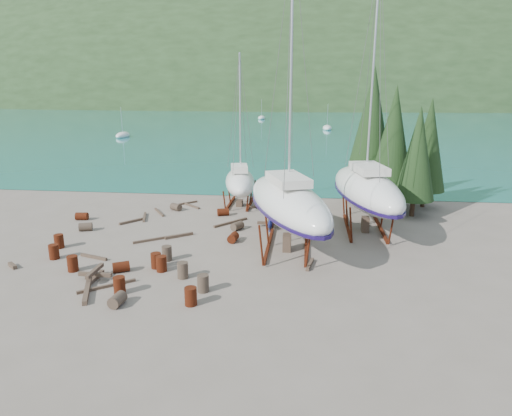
# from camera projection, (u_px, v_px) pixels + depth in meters

# --- Properties ---
(ground) EXTENTS (600.00, 600.00, 0.00)m
(ground) POSITION_uv_depth(u_px,v_px,m) (210.00, 254.00, 27.70)
(ground) COLOR #695E53
(ground) RESTS_ON ground
(bay_water) EXTENTS (700.00, 700.00, 0.00)m
(bay_water) POSITION_uv_depth(u_px,v_px,m) (301.00, 98.00, 329.69)
(bay_water) COLOR #1A827D
(bay_water) RESTS_ON ground
(far_hill) EXTENTS (800.00, 360.00, 110.00)m
(far_hill) POSITION_uv_depth(u_px,v_px,m) (301.00, 98.00, 334.49)
(far_hill) COLOR #21351A
(far_hill) RESTS_ON ground
(far_house_left) EXTENTS (6.60, 5.60, 5.60)m
(far_house_left) POSITION_uv_depth(u_px,v_px,m) (169.00, 100.00, 215.60)
(far_house_left) COLOR beige
(far_house_left) RESTS_ON ground
(far_house_center) EXTENTS (6.60, 5.60, 5.60)m
(far_house_center) POSITION_uv_depth(u_px,v_px,m) (253.00, 100.00, 211.26)
(far_house_center) COLOR beige
(far_house_center) RESTS_ON ground
(far_house_right) EXTENTS (6.60, 5.60, 5.60)m
(far_house_right) POSITION_uv_depth(u_px,v_px,m) (363.00, 100.00, 205.83)
(far_house_right) COLOR beige
(far_house_right) RESTS_ON ground
(cypress_near_right) EXTENTS (3.60, 3.60, 10.00)m
(cypress_near_right) POSITION_uv_depth(u_px,v_px,m) (393.00, 139.00, 36.32)
(cypress_near_right) COLOR black
(cypress_near_right) RESTS_ON ground
(cypress_mid_right) EXTENTS (3.06, 3.06, 8.50)m
(cypress_mid_right) POSITION_uv_depth(u_px,v_px,m) (417.00, 154.00, 34.47)
(cypress_mid_right) COLOR black
(cypress_mid_right) RESTS_ON ground
(cypress_back_left) EXTENTS (4.14, 4.14, 11.50)m
(cypress_back_left) POSITION_uv_depth(u_px,v_px,m) (372.00, 125.00, 38.18)
(cypress_back_left) COLOR black
(cypress_back_left) RESTS_ON ground
(cypress_far_right) EXTENTS (3.24, 3.24, 9.00)m
(cypress_far_right) POSITION_uv_depth(u_px,v_px,m) (428.00, 145.00, 37.11)
(cypress_far_right) COLOR black
(cypress_far_right) RESTS_ON ground
(moored_boat_left) EXTENTS (2.00, 5.00, 6.05)m
(moored_boat_left) POSITION_uv_depth(u_px,v_px,m) (123.00, 135.00, 88.38)
(moored_boat_left) COLOR silver
(moored_boat_left) RESTS_ON ground
(moored_boat_mid) EXTENTS (2.00, 5.00, 6.05)m
(moored_boat_mid) POSITION_uv_depth(u_px,v_px,m) (327.00, 128.00, 103.21)
(moored_boat_mid) COLOR silver
(moored_boat_mid) RESTS_ON ground
(moored_boat_far) EXTENTS (2.00, 5.00, 6.05)m
(moored_boat_far) POSITION_uv_depth(u_px,v_px,m) (261.00, 118.00, 133.92)
(moored_boat_far) COLOR silver
(moored_boat_far) RESTS_ON ground
(large_sailboat_near) EXTENTS (7.32, 12.09, 18.34)m
(large_sailboat_near) POSITION_uv_depth(u_px,v_px,m) (288.00, 202.00, 28.11)
(large_sailboat_near) COLOR silver
(large_sailboat_near) RESTS_ON ground
(large_sailboat_far) EXTENTS (5.49, 11.80, 17.98)m
(large_sailboat_far) POSITION_uv_depth(u_px,v_px,m) (366.00, 189.00, 31.76)
(large_sailboat_far) COLOR silver
(large_sailboat_far) RESTS_ON ground
(small_sailboat_shore) EXTENTS (3.79, 8.10, 12.44)m
(small_sailboat_shore) POSITION_uv_depth(u_px,v_px,m) (240.00, 181.00, 38.52)
(small_sailboat_shore) COLOR silver
(small_sailboat_shore) RESTS_ON ground
(worker) EXTENTS (0.52, 0.66, 1.60)m
(worker) POSITION_uv_depth(u_px,v_px,m) (271.00, 220.00, 31.88)
(worker) COLOR navy
(worker) RESTS_ON ground
(drum_0) EXTENTS (0.58, 0.58, 0.88)m
(drum_0) POSITION_uv_depth(u_px,v_px,m) (54.00, 252.00, 26.90)
(drum_0) COLOR #5E2810
(drum_0) RESTS_ON ground
(drum_1) EXTENTS (0.68, 0.94, 0.58)m
(drum_1) POSITION_uv_depth(u_px,v_px,m) (117.00, 300.00, 21.24)
(drum_1) COLOR #2D2823
(drum_1) RESTS_ON ground
(drum_2) EXTENTS (0.94, 0.68, 0.58)m
(drum_2) POSITION_uv_depth(u_px,v_px,m) (82.00, 216.00, 34.67)
(drum_2) COLOR #5E2810
(drum_2) RESTS_ON ground
(drum_3) EXTENTS (0.58, 0.58, 0.88)m
(drum_3) POSITION_uv_depth(u_px,v_px,m) (119.00, 285.00, 22.41)
(drum_3) COLOR #5E2810
(drum_3) RESTS_ON ground
(drum_4) EXTENTS (1.02, 0.84, 0.58)m
(drum_4) POSITION_uv_depth(u_px,v_px,m) (223.00, 212.00, 35.81)
(drum_4) COLOR #5E2810
(drum_4) RESTS_ON ground
(drum_5) EXTENTS (0.58, 0.58, 0.88)m
(drum_5) POSITION_uv_depth(u_px,v_px,m) (203.00, 283.00, 22.65)
(drum_5) COLOR #2D2823
(drum_5) RESTS_ON ground
(drum_6) EXTENTS (0.69, 0.95, 0.58)m
(drum_6) POSITION_uv_depth(u_px,v_px,m) (233.00, 238.00, 29.85)
(drum_6) COLOR #5E2810
(drum_6) RESTS_ON ground
(drum_7) EXTENTS (0.58, 0.58, 0.88)m
(drum_7) POSITION_uv_depth(u_px,v_px,m) (191.00, 296.00, 21.26)
(drum_7) COLOR #5E2810
(drum_7) RESTS_ON ground
(drum_8) EXTENTS (0.58, 0.58, 0.88)m
(drum_8) POSITION_uv_depth(u_px,v_px,m) (59.00, 241.00, 28.70)
(drum_8) COLOR #5E2810
(drum_8) RESTS_ON ground
(drum_9) EXTENTS (1.05, 0.96, 0.58)m
(drum_9) POSITION_uv_depth(u_px,v_px,m) (176.00, 207.00, 37.27)
(drum_9) COLOR #2D2823
(drum_9) RESTS_ON ground
(drum_10) EXTENTS (0.58, 0.58, 0.88)m
(drum_10) POSITION_uv_depth(u_px,v_px,m) (161.00, 264.00, 25.11)
(drum_10) COLOR #5E2810
(drum_10) RESTS_ON ground
(drum_11) EXTENTS (0.96, 1.05, 0.58)m
(drum_11) POSITION_uv_depth(u_px,v_px,m) (237.00, 226.00, 32.30)
(drum_11) COLOR #2D2823
(drum_11) RESTS_ON ground
(drum_12) EXTENTS (1.05, 0.93, 0.58)m
(drum_12) POSITION_uv_depth(u_px,v_px,m) (121.00, 267.00, 25.06)
(drum_12) COLOR #5E2810
(drum_12) RESTS_ON ground
(drum_13) EXTENTS (0.58, 0.58, 0.88)m
(drum_13) POSITION_uv_depth(u_px,v_px,m) (73.00, 264.00, 25.14)
(drum_13) COLOR #5E2810
(drum_13) RESTS_ON ground
(drum_14) EXTENTS (0.58, 0.58, 0.88)m
(drum_14) POSITION_uv_depth(u_px,v_px,m) (156.00, 261.00, 25.57)
(drum_14) COLOR #5E2810
(drum_14) RESTS_ON ground
(drum_15) EXTENTS (1.02, 0.83, 0.58)m
(drum_15) POSITION_uv_depth(u_px,v_px,m) (86.00, 227.00, 32.10)
(drum_15) COLOR #2D2823
(drum_15) RESTS_ON ground
(drum_16) EXTENTS (0.58, 0.58, 0.88)m
(drum_16) POSITION_uv_depth(u_px,v_px,m) (167.00, 253.00, 26.65)
(drum_16) COLOR #2D2823
(drum_16) RESTS_ON ground
(drum_17) EXTENTS (0.58, 0.58, 0.88)m
(drum_17) POSITION_uv_depth(u_px,v_px,m) (183.00, 270.00, 24.24)
(drum_17) COLOR #2D2823
(drum_17) RESTS_ON ground
(timber_0) EXTENTS (1.69, 1.62, 0.14)m
(timber_0) POSITION_uv_depth(u_px,v_px,m) (186.00, 203.00, 39.31)
(timber_0) COLOR #503B2D
(timber_0) RESTS_ON ground
(timber_1) EXTENTS (0.47, 1.65, 0.19)m
(timber_1) POSITION_uv_depth(u_px,v_px,m) (310.00, 264.00, 25.92)
(timber_1) COLOR #503B2D
(timber_1) RESTS_ON ground
(timber_3) EXTENTS (2.41, 1.95, 0.15)m
(timber_3) POSITION_uv_depth(u_px,v_px,m) (107.00, 286.00, 23.18)
(timber_3) COLOR #503B2D
(timber_3) RESTS_ON ground
(timber_4) EXTENTS (1.44, 1.72, 0.17)m
(timber_4) POSITION_uv_depth(u_px,v_px,m) (132.00, 221.00, 34.11)
(timber_4) COLOR #503B2D
(timber_4) RESTS_ON ground
(timber_6) EXTENTS (1.61, 1.33, 0.19)m
(timber_6) POSITION_uv_depth(u_px,v_px,m) (258.00, 206.00, 38.20)
(timber_6) COLOR #503B2D
(timber_6) RESTS_ON ground
(timber_8) EXTENTS (1.70, 1.37, 0.19)m
(timber_8) POSITION_uv_depth(u_px,v_px,m) (179.00, 236.00, 30.82)
(timber_8) COLOR #503B2D
(timber_8) RESTS_ON ground
(timber_9) EXTENTS (1.82, 1.69, 0.15)m
(timber_9) POSITION_uv_depth(u_px,v_px,m) (191.00, 206.00, 38.52)
(timber_9) COLOR #503B2D
(timber_9) RESTS_ON ground
(timber_10) EXTENTS (2.17, 2.49, 0.16)m
(timber_10) POSITION_uv_depth(u_px,v_px,m) (231.00, 223.00, 33.80)
(timber_10) COLOR #503B2D
(timber_10) RESTS_ON ground
(timber_11) EXTENTS (2.38, 1.80, 0.15)m
(timber_11) POSITION_uv_depth(u_px,v_px,m) (154.00, 239.00, 30.16)
(timber_11) COLOR #503B2D
(timber_11) RESTS_ON ground
(timber_12) EXTENTS (1.90, 0.78, 0.17)m
(timber_12) POSITION_uv_depth(u_px,v_px,m) (94.00, 257.00, 27.06)
(timber_12) COLOR #503B2D
(timber_12) RESTS_ON ground
(timber_13) EXTENTS (0.83, 0.73, 0.22)m
(timber_13) POSITION_uv_depth(u_px,v_px,m) (12.00, 266.00, 25.71)
(timber_13) COLOR #503B2D
(timber_13) RESTS_ON ground
(timber_15) EXTENTS (1.45, 2.14, 0.15)m
(timber_15) POSITION_uv_depth(u_px,v_px,m) (159.00, 212.00, 36.57)
(timber_15) COLOR #503B2D
(timber_15) RESTS_ON ground
(timber_16) EXTENTS (1.25, 2.69, 0.23)m
(timber_16) POSITION_uv_depth(u_px,v_px,m) (87.00, 291.00, 22.54)
(timber_16) COLOR #503B2D
(timber_16) RESTS_ON ground
(timber_17) EXTENTS (0.84, 2.31, 0.16)m
(timber_17) POSITION_uv_depth(u_px,v_px,m) (144.00, 217.00, 35.21)
(timber_17) COLOR #503B2D
(timber_17) RESTS_ON ground
(timber_pile_fore) EXTENTS (1.80, 1.80, 0.60)m
(timber_pile_fore) POSITION_uv_depth(u_px,v_px,m) (95.00, 274.00, 24.04)
(timber_pile_fore) COLOR #503B2D
(timber_pile_fore) RESTS_ON ground
(timber_pile_aft) EXTENTS (1.80, 1.80, 0.60)m
(timber_pile_aft) POSITION_uv_depth(u_px,v_px,m) (270.00, 223.00, 32.92)
(timber_pile_aft) COLOR #503B2D
(timber_pile_aft) RESTS_ON ground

